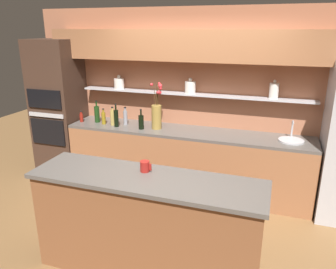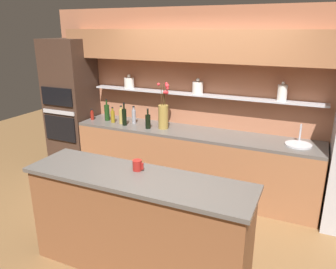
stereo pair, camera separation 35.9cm
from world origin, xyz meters
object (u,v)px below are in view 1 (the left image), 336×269
at_px(sink_fixture, 291,139).
at_px(bottle_wine_2, 116,118).
at_px(coffee_mug, 145,166).
at_px(flower_vase, 157,114).
at_px(bottle_sauce_0, 81,117).
at_px(bottle_spirit_3, 125,117).
at_px(bottle_wine_6, 97,114).
at_px(oven_tower, 59,109).
at_px(bottle_spirit_1, 113,118).
at_px(bottle_wine_4, 141,122).
at_px(bottle_oil_5, 104,118).

distance_m(sink_fixture, bottle_wine_2, 2.45).
bearing_deg(coffee_mug, sink_fixture, 51.39).
height_order(flower_vase, coffee_mug, flower_vase).
relative_size(flower_vase, bottle_wine_2, 1.95).
bearing_deg(bottle_sauce_0, bottle_spirit_3, 7.16).
distance_m(flower_vase, bottle_wine_6, 1.00).
height_order(oven_tower, sink_fixture, oven_tower).
height_order(bottle_spirit_1, bottle_wine_4, bottle_wine_4).
height_order(bottle_spirit_3, coffee_mug, bottle_spirit_3).
height_order(flower_vase, bottle_wine_2, flower_vase).
bearing_deg(bottle_wine_4, bottle_sauce_0, 176.99).
bearing_deg(bottle_oil_5, bottle_spirit_1, -1.11).
height_order(bottle_spirit_1, bottle_oil_5, bottle_spirit_1).
relative_size(oven_tower, bottle_spirit_3, 8.03).
height_order(sink_fixture, coffee_mug, sink_fixture).
distance_m(oven_tower, bottle_oil_5, 0.85).
bearing_deg(flower_vase, bottle_wine_4, -155.78).
relative_size(bottle_spirit_1, bottle_wine_6, 0.82).
bearing_deg(bottle_sauce_0, bottle_wine_4, -3.01).
bearing_deg(bottle_wine_4, bottle_wine_2, -179.22).
bearing_deg(flower_vase, bottle_oil_5, -177.35).
height_order(flower_vase, bottle_wine_6, flower_vase).
bearing_deg(sink_fixture, bottle_wine_6, -179.66).
height_order(bottle_wine_4, bottle_oil_5, bottle_wine_4).
xyz_separation_m(bottle_spirit_1, bottle_oil_5, (-0.16, 0.00, -0.02)).
distance_m(bottle_sauce_0, bottle_wine_4, 1.03).
xyz_separation_m(flower_vase, coffee_mug, (0.50, -1.64, -0.06)).
height_order(oven_tower, bottle_oil_5, oven_tower).
bearing_deg(bottle_sauce_0, flower_vase, 1.78).
bearing_deg(oven_tower, bottle_oil_5, -4.70).
bearing_deg(sink_fixture, flower_vase, -178.69).
distance_m(flower_vase, bottle_oil_5, 0.86).
xyz_separation_m(bottle_spirit_1, bottle_spirit_3, (0.16, 0.09, -0.00)).
bearing_deg(bottle_wine_2, bottle_spirit_3, 62.97).
bearing_deg(bottle_wine_6, flower_vase, -1.47).
distance_m(sink_fixture, coffee_mug, 2.16).
height_order(flower_vase, bottle_spirit_1, flower_vase).
relative_size(bottle_sauce_0, bottle_spirit_1, 0.63).
bearing_deg(bottle_wine_2, sink_fixture, 3.29).
distance_m(oven_tower, bottle_wine_2, 1.10).
bearing_deg(sink_fixture, oven_tower, -179.81).
height_order(sink_fixture, bottle_wine_2, bottle_wine_2).
height_order(bottle_spirit_1, bottle_spirit_3, bottle_spirit_1).
bearing_deg(sink_fixture, bottle_spirit_3, 179.78).
xyz_separation_m(sink_fixture, bottle_oil_5, (-2.69, -0.08, 0.08)).
relative_size(flower_vase, bottle_oil_5, 2.78).
bearing_deg(flower_vase, coffee_mug, -73.11).
relative_size(bottle_wine_6, coffee_mug, 3.13).
bearing_deg(bottle_spirit_3, bottle_oil_5, -164.31).
distance_m(bottle_wine_2, coffee_mug, 1.89).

